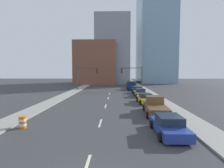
# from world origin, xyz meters

# --- Properties ---
(sidewalk_left) EXTENTS (2.41, 88.20, 0.12)m
(sidewalk_left) POSITION_xyz_m (-8.12, 44.10, 0.06)
(sidewalk_left) COLOR gray
(sidewalk_left) RESTS_ON ground
(sidewalk_right) EXTENTS (2.41, 88.20, 0.12)m
(sidewalk_right) POSITION_xyz_m (8.12, 44.10, 0.06)
(sidewalk_right) COLOR gray
(sidewalk_right) RESTS_ON ground
(lane_stripe_at_2m) EXTENTS (0.16, 2.40, 0.01)m
(lane_stripe_at_2m) POSITION_xyz_m (0.00, 2.00, 0.00)
(lane_stripe_at_2m) COLOR beige
(lane_stripe_at_2m) RESTS_ON ground
(lane_stripe_at_9m) EXTENTS (0.16, 2.40, 0.01)m
(lane_stripe_at_9m) POSITION_xyz_m (0.00, 9.04, 0.00)
(lane_stripe_at_9m) COLOR beige
(lane_stripe_at_9m) RESTS_ON ground
(lane_stripe_at_16m) EXTENTS (0.16, 2.40, 0.01)m
(lane_stripe_at_16m) POSITION_xyz_m (0.00, 16.46, 0.00)
(lane_stripe_at_16m) COLOR beige
(lane_stripe_at_16m) RESTS_ON ground
(lane_stripe_at_23m) EXTENTS (0.16, 2.40, 0.01)m
(lane_stripe_at_23m) POSITION_xyz_m (0.00, 23.16, 0.00)
(lane_stripe_at_23m) COLOR beige
(lane_stripe_at_23m) RESTS_ON ground
(lane_stripe_at_29m) EXTENTS (0.16, 2.40, 0.01)m
(lane_stripe_at_29m) POSITION_xyz_m (0.00, 29.07, 0.00)
(lane_stripe_at_29m) COLOR beige
(lane_stripe_at_29m) RESTS_ON ground
(building_brick_left) EXTENTS (14.00, 16.00, 14.68)m
(building_brick_left) POSITION_xyz_m (-6.01, 58.39, 7.34)
(building_brick_left) COLOR brown
(building_brick_left) RESTS_ON ground
(building_office_center) EXTENTS (12.00, 20.00, 24.03)m
(building_office_center) POSITION_xyz_m (-0.08, 62.39, 12.01)
(building_office_center) COLOR gray
(building_office_center) RESTS_ON ground
(building_glass_right) EXTENTS (13.00, 20.00, 36.29)m
(building_glass_right) POSITION_xyz_m (16.81, 66.39, 18.14)
(building_glass_right) COLOR #7A9EB7
(building_glass_right) RESTS_ON ground
(traffic_signal_left) EXTENTS (5.04, 0.35, 5.67)m
(traffic_signal_left) POSITION_xyz_m (-6.36, 34.87, 3.75)
(traffic_signal_left) COLOR #38383D
(traffic_signal_left) RESTS_ON ground
(traffic_signal_right) EXTENTS (5.04, 0.35, 5.67)m
(traffic_signal_right) POSITION_xyz_m (5.79, 34.87, 3.75)
(traffic_signal_right) COLOR #38383D
(traffic_signal_right) RESTS_ON ground
(traffic_barrel) EXTENTS (0.56, 0.56, 0.95)m
(traffic_barrel) POSITION_xyz_m (-6.08, 7.51, 0.47)
(traffic_barrel) COLOR orange
(traffic_barrel) RESTS_ON ground
(sedan_blue) EXTENTS (2.18, 4.41, 1.37)m
(sedan_blue) POSITION_xyz_m (5.22, 6.47, 0.63)
(sedan_blue) COLOR navy
(sedan_blue) RESTS_ON ground
(pickup_truck_brown) EXTENTS (2.50, 5.51, 1.82)m
(pickup_truck_brown) POSITION_xyz_m (5.56, 12.58, 0.74)
(pickup_truck_brown) COLOR brown
(pickup_truck_brown) RESTS_ON ground
(sedan_yellow) EXTENTS (2.24, 4.51, 1.37)m
(sedan_yellow) POSITION_xyz_m (5.54, 19.02, 0.63)
(sedan_yellow) COLOR gold
(sedan_yellow) RESTS_ON ground
(sedan_tan) EXTENTS (2.14, 4.29, 1.41)m
(sedan_tan) POSITION_xyz_m (5.67, 25.32, 0.64)
(sedan_tan) COLOR tan
(sedan_tan) RESTS_ON ground
(sedan_teal) EXTENTS (2.19, 4.28, 1.38)m
(sedan_teal) POSITION_xyz_m (5.72, 30.19, 0.63)
(sedan_teal) COLOR #196B75
(sedan_teal) RESTS_ON ground
(pickup_truck_navy) EXTENTS (2.38, 5.51, 1.90)m
(pickup_truck_navy) POSITION_xyz_m (5.20, 36.94, 0.77)
(pickup_truck_navy) COLOR #141E47
(pickup_truck_navy) RESTS_ON ground
(sedan_maroon) EXTENTS (2.24, 4.82, 1.45)m
(sedan_maroon) POSITION_xyz_m (5.63, 43.00, 0.67)
(sedan_maroon) COLOR maroon
(sedan_maroon) RESTS_ON ground
(sedan_green) EXTENTS (2.24, 4.58, 1.40)m
(sedan_green) POSITION_xyz_m (5.68, 49.49, 0.65)
(sedan_green) COLOR #1E6033
(sedan_green) RESTS_ON ground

